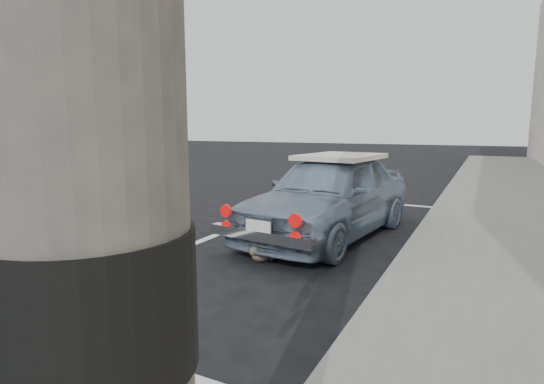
{
  "coord_description": "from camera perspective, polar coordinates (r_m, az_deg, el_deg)",
  "views": [
    {
      "loc": [
        2.65,
        -2.49,
        1.6
      ],
      "look_at": [
        0.12,
        2.48,
        0.75
      ],
      "focal_mm": 28.0,
      "sensor_mm": 36.0,
      "label": 1
    }
  ],
  "objects": [
    {
      "name": "sidewalk",
      "position": [
        4.77,
        32.69,
        -11.39
      ],
      "size": [
        2.8,
        40.0,
        0.15
      ],
      "primitive_type": "cube",
      "color": "slate",
      "rests_on": "ground"
    },
    {
      "name": "pline_side",
      "position": [
        6.73,
        -5.79,
        -5.1
      ],
      "size": [
        0.12,
        7.0,
        0.01
      ],
      "primitive_type": "cube",
      "color": "silver",
      "rests_on": "ground"
    },
    {
      "name": "pline_rear",
      "position": [
        3.33,
        -18.94,
        -20.43
      ],
      "size": [
        3.0,
        0.12,
        0.01
      ],
      "primitive_type": "cube",
      "color": "silver",
      "rests_on": "ground"
    },
    {
      "name": "cat",
      "position": [
        5.14,
        -1.44,
        -8.19
      ],
      "size": [
        0.28,
        0.42,
        0.24
      ],
      "rotation": [
        0.0,
        0.0,
        -0.31
      ],
      "color": "#64584C",
      "rests_on": "ground"
    },
    {
      "name": "ground",
      "position": [
        3.97,
        -18.81,
        -15.58
      ],
      "size": [
        80.0,
        80.0,
        0.0
      ],
      "primitive_type": "plane",
      "color": "black",
      "rests_on": "ground"
    },
    {
      "name": "pline_front",
      "position": [
        9.38,
        13.31,
        -1.37
      ],
      "size": [
        3.0,
        0.12,
        0.01
      ],
      "primitive_type": "cube",
      "color": "silver",
      "rests_on": "ground"
    },
    {
      "name": "retro_coupe",
      "position": [
        6.29,
        7.71,
        -0.36
      ],
      "size": [
        1.87,
        3.76,
        1.23
      ],
      "rotation": [
        0.0,
        0.0,
        -0.12
      ],
      "color": "gray",
      "rests_on": "ground"
    }
  ]
}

